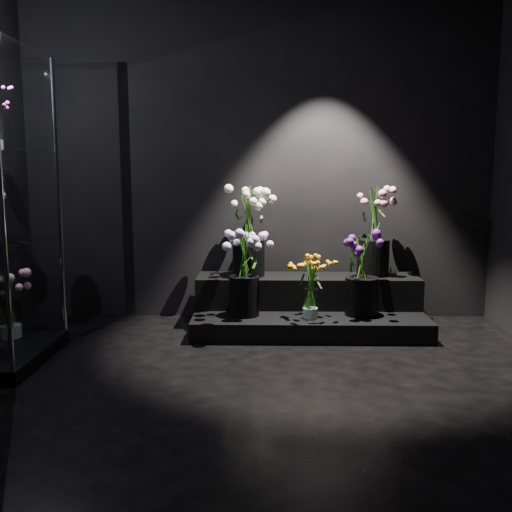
{
  "coord_description": "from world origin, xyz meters",
  "views": [
    {
      "loc": [
        0.07,
        -2.94,
        1.28
      ],
      "look_at": [
        -0.01,
        1.2,
        0.66
      ],
      "focal_mm": 40.0,
      "sensor_mm": 36.0,
      "label": 1
    }
  ],
  "objects": [
    {
      "name": "bouquet_orange_bells",
      "position": [
        0.41,
        1.33,
        0.42
      ],
      "size": [
        0.33,
        0.33,
        0.5
      ],
      "rotation": [
        0.0,
        0.0,
        0.23
      ],
      "color": "white",
      "rests_on": "display_riser"
    },
    {
      "name": "bouquet_cream_roses",
      "position": [
        -0.08,
        1.74,
        0.84
      ],
      "size": [
        0.46,
        0.46,
        0.75
      ],
      "rotation": [
        0.0,
        0.0,
        0.16
      ],
      "color": "black",
      "rests_on": "display_riser"
    },
    {
      "name": "wall_front",
      "position": [
        0.0,
        -2.0,
        1.4
      ],
      "size": [
        4.0,
        0.0,
        4.0
      ],
      "primitive_type": "plane",
      "rotation": [
        -1.57,
        0.0,
        0.0
      ],
      "color": "black",
      "rests_on": "floor"
    },
    {
      "name": "display_riser",
      "position": [
        0.41,
        1.63,
        0.17
      ],
      "size": [
        1.84,
        0.82,
        0.41
      ],
      "color": "black",
      "rests_on": "floor"
    },
    {
      "name": "wall_back",
      "position": [
        0.0,
        2.0,
        1.4
      ],
      "size": [
        4.0,
        0.0,
        4.0
      ],
      "primitive_type": "plane",
      "rotation": [
        1.57,
        0.0,
        0.0
      ],
      "color": "black",
      "rests_on": "floor"
    },
    {
      "name": "bouquet_case_base_pink",
      "position": [
        -1.76,
        0.97,
        0.35
      ],
      "size": [
        0.37,
        0.37,
        0.49
      ],
      "rotation": [
        0.0,
        0.0,
        0.22
      ],
      "color": "white",
      "rests_on": "display_case"
    },
    {
      "name": "bouquet_purple",
      "position": [
        0.82,
        1.44,
        0.5
      ],
      "size": [
        0.43,
        0.43,
        0.63
      ],
      "rotation": [
        0.0,
        0.0,
        -0.38
      ],
      "color": "black",
      "rests_on": "display_riser"
    },
    {
      "name": "bouquet_pink_roses",
      "position": [
        0.96,
        1.78,
        0.81
      ],
      "size": [
        0.41,
        0.41,
        0.74
      ],
      "rotation": [
        0.0,
        0.0,
        -0.22
      ],
      "color": "black",
      "rests_on": "display_riser"
    },
    {
      "name": "bouquet_lilac",
      "position": [
        -0.1,
        1.41,
        0.55
      ],
      "size": [
        0.42,
        0.42,
        0.68
      ],
      "rotation": [
        0.0,
        0.0,
        -0.24
      ],
      "color": "black",
      "rests_on": "display_riser"
    },
    {
      "name": "floor",
      "position": [
        0.0,
        0.0,
        0.0
      ],
      "size": [
        4.0,
        4.0,
        0.0
      ],
      "primitive_type": "plane",
      "color": "black",
      "rests_on": "ground"
    }
  ]
}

